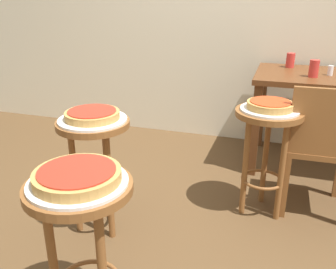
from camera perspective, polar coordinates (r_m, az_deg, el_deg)
The scene contains 15 objects.
ground_plane at distance 2.29m, azimuth 2.10°, elevation -14.60°, with size 6.00×6.00×0.00m, color brown.
stool_foreground at distance 1.48m, azimuth -13.19°, elevation -13.39°, with size 0.40×0.40×0.69m.
serving_plate_foreground at distance 1.39m, azimuth -13.81°, elevation -7.25°, with size 0.37×0.37×0.01m, color silver.
pizza_foreground at distance 1.38m, azimuth -13.91°, elevation -6.21°, with size 0.32×0.32×0.05m.
stool_middle at distance 2.11m, azimuth -11.27°, elevation -2.36°, with size 0.40×0.40×0.69m.
serving_plate_middle at distance 2.04m, azimuth -11.63°, elevation 2.28°, with size 0.38×0.38×0.01m, color silver.
pizza_middle at distance 2.03m, azimuth -11.69°, elevation 3.04°, with size 0.30×0.30×0.05m.
stool_leftside at distance 2.31m, azimuth 15.09°, elevation -0.50°, with size 0.40×0.40×0.69m.
serving_plate_leftside at distance 2.26m, azimuth 15.52°, elevation 3.76°, with size 0.35×0.35×0.01m, color silver.
pizza_leftside at distance 2.25m, azimuth 15.59°, elevation 4.45°, with size 0.27×0.27×0.05m.
dining_table at distance 3.08m, azimuth 23.53°, elevation 6.41°, with size 1.08×0.72×0.76m.
cup_near_edge at distance 2.91m, azimuth 21.73°, elevation 9.50°, with size 0.07×0.07×0.13m, color red.
cup_far_edge at distance 3.23m, azimuth 18.48°, elevation 10.88°, with size 0.07×0.07×0.12m, color red.
condiment_shaker at distance 3.02m, azimuth 23.91°, elevation 9.07°, with size 0.04×0.04×0.07m, color white.
wooden_chair at distance 2.43m, azimuth 22.57°, elevation -1.56°, with size 0.41×0.41×0.85m.
Camera 1 is at (0.49, -1.79, 1.34)m, focal length 39.23 mm.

